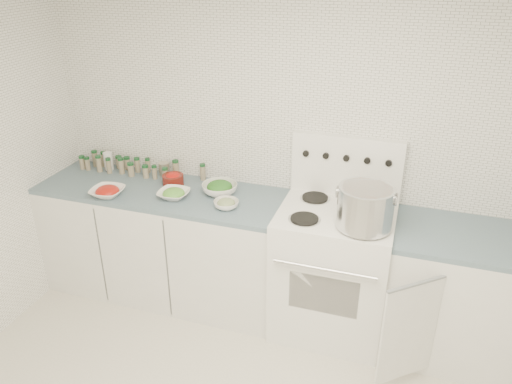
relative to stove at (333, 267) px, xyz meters
name	(u,v)px	position (x,y,z in m)	size (l,w,h in m)	color
room_walls	(188,190)	(-0.48, -1.19, 1.06)	(3.54, 3.04, 2.52)	white
counter_left	(165,242)	(-1.30, 0.00, -0.05)	(1.85, 0.62, 0.90)	white
stove	(333,267)	(0.00, 0.00, 0.00)	(0.76, 0.70, 1.36)	white
counter_right	(457,295)	(0.82, 0.00, -0.05)	(0.89, 0.89, 0.90)	white
stock_pot	(365,206)	(0.19, -0.16, 0.59)	(0.36, 0.34, 0.26)	silver
bowl_tomato	(107,191)	(-1.62, -0.20, 0.44)	(0.25, 0.25, 0.08)	white
bowl_snowpea	(174,194)	(-1.15, -0.09, 0.43)	(0.22, 0.22, 0.07)	white
bowl_broccoli	(220,188)	(-0.86, 0.07, 0.45)	(0.33, 0.33, 0.10)	white
bowl_zucchini	(226,204)	(-0.74, -0.12, 0.44)	(0.20, 0.20, 0.07)	white
bowl_pepper	(173,179)	(-1.25, 0.11, 0.45)	(0.16, 0.16, 0.10)	#59150F
salt_canister	(108,161)	(-1.88, 0.21, 0.48)	(0.07, 0.07, 0.14)	white
tin_can	(164,169)	(-1.40, 0.24, 0.46)	(0.08, 0.08, 0.11)	#B0A895
spice_cluster	(129,166)	(-1.69, 0.21, 0.46)	(1.05, 0.16, 0.14)	gray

